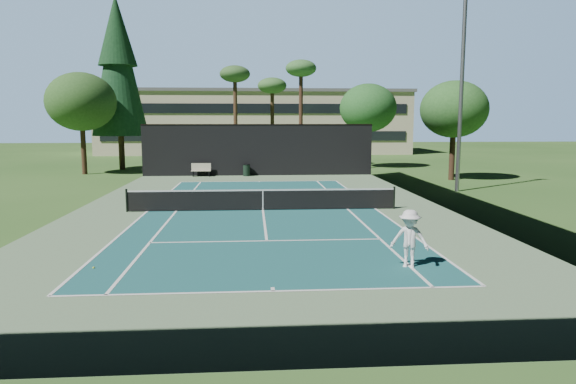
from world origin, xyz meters
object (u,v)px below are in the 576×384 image
object	(u,v)px
tennis_ball_c	(277,203)
tennis_ball_d	(172,195)
tennis_net	(263,199)
player	(410,239)
tennis_ball_a	(94,268)
tennis_ball_b	(215,203)
park_bench	(201,169)
trash_bin	(246,170)

from	to	relation	value
tennis_ball_c	tennis_ball_d	distance (m)	6.74
tennis_net	player	world-z (taller)	player
tennis_ball_a	tennis_ball_d	distance (m)	14.70
tennis_net	tennis_ball_a	xyz separation A→B (m)	(-5.12, -9.50, -0.52)
tennis_net	tennis_ball_c	bearing A→B (deg)	68.29
tennis_ball_b	park_bench	size ratio (longest dim) A/B	0.04
tennis_ball_b	player	bearing A→B (deg)	-61.83
player	trash_bin	world-z (taller)	player
tennis_ball_a	tennis_ball_b	bearing A→B (deg)	76.93
tennis_ball_a	park_bench	bearing A→B (deg)	88.46
tennis_ball_b	tennis_ball_d	bearing A→B (deg)	131.52
tennis_ball_d	park_bench	bearing A→B (deg)	86.22
player	tennis_ball_a	xyz separation A→B (m)	(-9.18, 0.47, -0.82)
park_bench	player	bearing A→B (deg)	-71.59
tennis_ball_c	tennis_net	bearing A→B (deg)	-111.71
tennis_ball_b	tennis_ball_c	bearing A→B (deg)	-2.31
tennis_ball_a	tennis_net	bearing A→B (deg)	61.67
park_bench	trash_bin	bearing A→B (deg)	-0.25
tennis_net	player	size ratio (longest dim) A/B	7.54
tennis_ball_d	park_bench	world-z (taller)	park_bench
tennis_ball_c	park_bench	distance (m)	14.58
tennis_ball_d	park_bench	xyz separation A→B (m)	(0.69, 10.40, 0.51)
player	tennis_ball_a	world-z (taller)	player
tennis_net	tennis_ball_c	world-z (taller)	tennis_net
tennis_ball_b	tennis_net	bearing A→B (deg)	-41.51
tennis_net	trash_bin	size ratio (longest dim) A/B	13.65
park_bench	trash_bin	world-z (taller)	park_bench
tennis_ball_b	park_bench	distance (m)	13.62
park_bench	tennis_ball_b	bearing A→B (deg)	-81.44
tennis_ball_b	tennis_ball_c	world-z (taller)	tennis_ball_c
player	tennis_ball_c	size ratio (longest dim) A/B	22.66
trash_bin	tennis_ball_c	bearing A→B (deg)	-82.69
tennis_net	park_bench	size ratio (longest dim) A/B	8.60
tennis_ball_a	trash_bin	distance (m)	25.43
player	tennis_ball_b	distance (m)	13.76
tennis_net	player	xyz separation A→B (m)	(4.07, -9.97, 0.30)
tennis_net	trash_bin	xyz separation A→B (m)	(-0.94, 15.58, -0.08)
tennis_ball_a	tennis_ball_b	distance (m)	11.94
trash_bin	tennis_ball_a	bearing A→B (deg)	-99.46
tennis_net	tennis_ball_b	bearing A→B (deg)	138.49
tennis_ball_b	trash_bin	bearing A→B (deg)	83.73
player	park_bench	size ratio (longest dim) A/B	1.14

